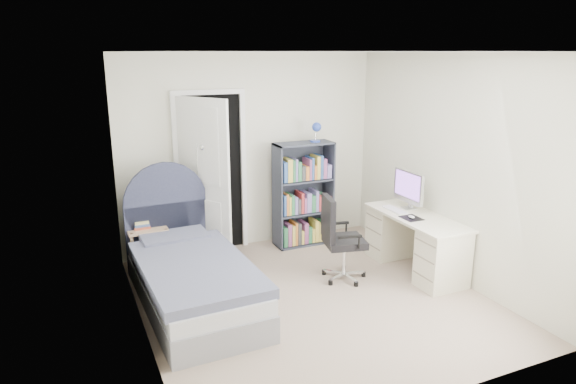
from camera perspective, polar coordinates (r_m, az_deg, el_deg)
name	(u,v)px	position (r m, az deg, el deg)	size (l,w,h in m)	color
room_shell	(314,183)	(5.05, 2.91, 0.98)	(3.50, 3.70, 2.60)	gray
door	(206,177)	(6.28, -9.09, 1.65)	(0.92, 0.72, 2.06)	black
bed	(191,276)	(5.39, -10.74, -9.11)	(1.06, 2.13, 1.29)	gray
nightstand	(146,237)	(6.20, -15.53, -4.81)	(0.44, 0.44, 0.64)	tan
floor_lamp	(202,215)	(6.26, -9.55, -2.54)	(0.21, 0.21, 1.47)	silver
bookcase	(303,198)	(6.77, 1.72, -0.71)	(0.77, 0.33, 1.63)	#353B49
desk	(415,240)	(6.20, 13.89, -5.22)	(0.55, 1.38, 1.13)	beige
office_chair	(338,235)	(5.75, 5.58, -4.73)	(0.53, 0.54, 0.97)	silver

